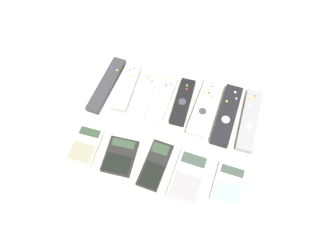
{
  "coord_description": "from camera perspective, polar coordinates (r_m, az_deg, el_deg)",
  "views": [
    {
      "loc": [
        0.13,
        -0.4,
        0.91
      ],
      "look_at": [
        0.0,
        0.03,
        0.01
      ],
      "focal_mm": 35.0,
      "sensor_mm": 36.0,
      "label": 1
    }
  ],
  "objects": [
    {
      "name": "remote_4",
      "position": [
        1.05,
        2.59,
        4.22
      ],
      "size": [
        0.05,
        0.16,
        0.03
      ],
      "rotation": [
        0.0,
        0.0,
        0.03
      ],
      "color": "black",
      "rests_on": "ground_plane"
    },
    {
      "name": "calculator_4",
      "position": [
        0.96,
        10.55,
        -9.98
      ],
      "size": [
        0.09,
        0.12,
        0.02
      ],
      "rotation": [
        0.0,
        0.0,
        -0.03
      ],
      "color": "silver",
      "rests_on": "ground_plane"
    },
    {
      "name": "remote_0",
      "position": [
        1.11,
        -10.63,
        7.08
      ],
      "size": [
        0.06,
        0.22,
        0.02
      ],
      "rotation": [
        0.0,
        0.0,
        -0.07
      ],
      "color": "#333338",
      "rests_on": "ground_plane"
    },
    {
      "name": "calculator_3",
      "position": [
        0.95,
        3.62,
        -8.76
      ],
      "size": [
        0.09,
        0.15,
        0.02
      ],
      "rotation": [
        0.0,
        0.0,
        -0.04
      ],
      "color": "#B2B2B7",
      "rests_on": "ground_plane"
    },
    {
      "name": "calculator_0",
      "position": [
        1.02,
        -14.17,
        -3.21
      ],
      "size": [
        0.08,
        0.12,
        0.02
      ],
      "rotation": [
        0.0,
        0.0,
        0.02
      ],
      "color": "beige",
      "rests_on": "ground_plane"
    },
    {
      "name": "calculator_1",
      "position": [
        0.98,
        -8.34,
        -5.23
      ],
      "size": [
        0.09,
        0.12,
        0.02
      ],
      "rotation": [
        0.0,
        0.0,
        0.06
      ],
      "color": "black",
      "rests_on": "ground_plane"
    },
    {
      "name": "remote_3",
      "position": [
        1.06,
        -0.76,
        4.79
      ],
      "size": [
        0.05,
        0.18,
        0.02
      ],
      "rotation": [
        0.0,
        0.0,
        -0.03
      ],
      "color": "silver",
      "rests_on": "ground_plane"
    },
    {
      "name": "remote_6",
      "position": [
        1.04,
        10.21,
        1.88
      ],
      "size": [
        0.06,
        0.21,
        0.03
      ],
      "rotation": [
        0.0,
        0.0,
        -0.03
      ],
      "color": "black",
      "rests_on": "ground_plane"
    },
    {
      "name": "remote_2",
      "position": [
        1.07,
        -3.84,
        5.94
      ],
      "size": [
        0.05,
        0.2,
        0.03
      ],
      "rotation": [
        0.0,
        0.0,
        0.03
      ],
      "color": "white",
      "rests_on": "ground_plane"
    },
    {
      "name": "remote_1",
      "position": [
        1.09,
        -7.23,
        6.72
      ],
      "size": [
        0.06,
        0.18,
        0.03
      ],
      "rotation": [
        0.0,
        0.0,
        0.05
      ],
      "color": "#B7B7BC",
      "rests_on": "ground_plane"
    },
    {
      "name": "remote_7",
      "position": [
        1.05,
        13.98,
        0.98
      ],
      "size": [
        0.05,
        0.22,
        0.02
      ],
      "rotation": [
        0.0,
        0.0,
        0.01
      ],
      "color": "gray",
      "rests_on": "ground_plane"
    },
    {
      "name": "remote_5",
      "position": [
        1.05,
        6.33,
        3.22
      ],
      "size": [
        0.07,
        0.21,
        0.03
      ],
      "rotation": [
        0.0,
        0.0,
        -0.05
      ],
      "color": "silver",
      "rests_on": "ground_plane"
    },
    {
      "name": "ground_plane",
      "position": [
        1.0,
        -0.57,
        -2.08
      ],
      "size": [
        3.0,
        3.0,
        0.0
      ],
      "primitive_type": "plane",
      "color": "beige"
    },
    {
      "name": "calculator_2",
      "position": [
        0.97,
        -2.39,
        -6.74
      ],
      "size": [
        0.07,
        0.15,
        0.01
      ],
      "rotation": [
        0.0,
        0.0,
        -0.06
      ],
      "color": "black",
      "rests_on": "ground_plane"
    }
  ]
}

